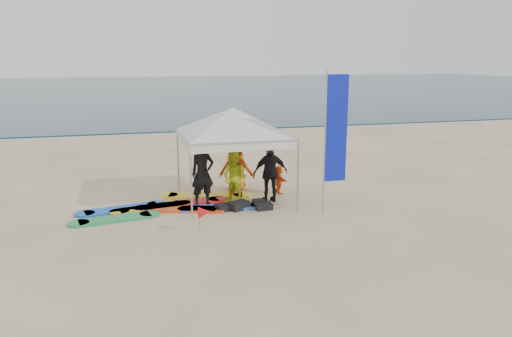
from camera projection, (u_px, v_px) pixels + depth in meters
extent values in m
plane|color=beige|center=(260.00, 247.00, 11.14)|extent=(120.00, 120.00, 0.00)
cube|color=#0C2633|center=(140.00, 88.00, 67.62)|extent=(160.00, 84.00, 0.08)
cube|color=silver|center=(173.00, 132.00, 28.27)|extent=(160.00, 1.20, 0.01)
imported|color=black|center=(203.00, 174.00, 14.06)|extent=(0.76, 0.58, 1.87)
imported|color=#BACB1C|center=(235.00, 178.00, 14.20)|extent=(0.96, 0.94, 1.56)
imported|color=#CA4212|center=(237.00, 168.00, 15.13)|extent=(1.26, 1.03, 1.69)
imported|color=black|center=(270.00, 173.00, 14.46)|extent=(1.02, 0.43, 1.74)
imported|color=orange|center=(236.00, 165.00, 15.74)|extent=(0.95, 0.82, 1.65)
imported|color=#E24E14|center=(279.00, 180.00, 15.46)|extent=(0.26, 0.81, 0.88)
cylinder|color=#A5A5A8|center=(178.00, 160.00, 15.68)|extent=(0.05, 0.05, 1.96)
cylinder|color=#A5A5A8|center=(267.00, 155.00, 16.43)|extent=(0.05, 0.05, 1.96)
cylinder|color=#A5A5A8|center=(191.00, 182.00, 12.91)|extent=(0.05, 0.05, 1.96)
cylinder|color=#A5A5A8|center=(298.00, 175.00, 13.67)|extent=(0.05, 0.05, 1.96)
cube|color=silver|center=(246.00, 147.00, 13.10)|extent=(3.04, 0.02, 0.24)
cube|color=silver|center=(223.00, 131.00, 15.87)|extent=(3.04, 0.02, 0.24)
cube|color=silver|center=(183.00, 141.00, 14.11)|extent=(0.02, 3.04, 0.24)
cube|color=silver|center=(282.00, 136.00, 14.86)|extent=(0.02, 3.04, 0.24)
pyramid|color=silver|center=(233.00, 107.00, 14.29)|extent=(4.15, 4.15, 0.78)
cylinder|color=#A5A5A8|center=(325.00, 144.00, 13.18)|extent=(0.04, 0.04, 3.83)
cube|color=#0B1ABF|center=(337.00, 129.00, 13.18)|extent=(0.60, 0.03, 2.84)
cylinder|color=#A5A5A8|center=(200.00, 220.00, 12.01)|extent=(0.02, 0.02, 0.60)
cone|color=red|center=(204.00, 212.00, 11.99)|extent=(0.28, 0.28, 0.28)
cube|color=black|center=(239.00, 205.00, 13.88)|extent=(0.66, 0.57, 0.22)
cube|color=black|center=(264.00, 206.00, 13.85)|extent=(0.47, 0.32, 0.18)
cube|color=black|center=(225.00, 207.00, 13.83)|extent=(0.59, 0.52, 0.16)
cube|color=black|center=(259.00, 203.00, 14.16)|extent=(0.37, 0.27, 0.20)
cube|color=#278F49|center=(115.00, 219.00, 12.96)|extent=(1.88, 0.84, 0.07)
cube|color=yellow|center=(206.00, 196.00, 15.15)|extent=(2.29, 1.11, 0.07)
cube|color=red|center=(181.00, 204.00, 14.27)|extent=(2.26, 0.87, 0.07)
cube|color=blue|center=(224.00, 207.00, 13.94)|extent=(2.07, 0.72, 0.07)
cube|color=orange|center=(151.00, 208.00, 13.92)|extent=(1.84, 0.91, 0.07)
cube|color=blue|center=(122.00, 209.00, 13.79)|extent=(2.05, 0.94, 0.07)
cube|color=#D94412|center=(179.00, 209.00, 13.80)|extent=(2.12, 1.16, 0.07)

